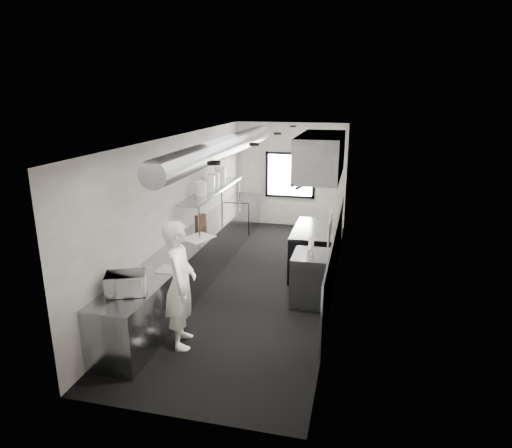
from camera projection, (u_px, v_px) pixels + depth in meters
The scene contains 35 objects.
floor at pixel (256, 280), 8.87m from camera, with size 3.00×8.00×0.01m, color black.
ceiling at pixel (256, 136), 8.08m from camera, with size 3.00×8.00×0.01m, color silver.
wall_back at pixel (290, 175), 12.21m from camera, with size 3.00×0.02×2.80m, color silver.
wall_front at pixel (169, 306), 4.74m from camera, with size 3.00×0.02×2.80m, color silver.
wall_left at pixel (182, 207), 8.81m from camera, with size 0.02×8.00×2.80m, color silver.
wall_right at pixel (337, 217), 8.14m from camera, with size 0.02×8.00×2.80m, color silver.
wall_cladding at pixel (335, 255), 8.67m from camera, with size 0.03×5.50×1.10m, color gray.
hvac_duct at pixel (226, 147), 8.68m from camera, with size 0.40×0.40×6.40m, color gray.
service_window at pixel (290, 175), 12.18m from camera, with size 1.36×0.05×1.25m.
exhaust_hood at pixel (321, 156), 8.61m from camera, with size 0.81×2.20×0.88m.
prep_counter at pixel (191, 263), 8.53m from camera, with size 0.70×6.00×0.90m, color gray.
pass_shelf at pixel (213, 191), 9.63m from camera, with size 0.45×3.00×0.68m.
range at pixel (314, 250), 9.16m from camera, with size 0.88×1.60×0.94m.
bottle_station at pixel (311, 278), 7.83m from camera, with size 0.65×0.80×0.90m, color gray.
far_work_table at pixel (242, 214), 11.98m from camera, with size 0.70×1.20×0.90m, color gray.
notice_sheet_a at pixel (331, 224), 6.97m from camera, with size 0.02×0.28×0.38m, color white.
notice_sheet_b at pixel (329, 234), 6.66m from camera, with size 0.02×0.28×0.38m, color white.
line_cook at pixel (180, 285), 6.39m from camera, with size 0.68×0.45×1.88m, color white.
microwave at pixel (126, 284), 6.15m from camera, with size 0.50×0.38×0.30m, color white.
deli_tub_a at pixel (124, 281), 6.48m from camera, with size 0.13×0.13×0.09m, color #9FAB9D.
deli_tub_b at pixel (140, 270), 6.87m from camera, with size 0.14×0.14×0.10m, color #9FAB9D.
newspaper at pixel (167, 269), 7.03m from camera, with size 0.28×0.35×0.01m, color white.
small_plate at pixel (175, 259), 7.46m from camera, with size 0.18×0.18×0.01m, color white.
pastry at pixel (175, 256), 7.44m from camera, with size 0.09×0.09×0.09m, color tan.
cutting_board at pixel (198, 238), 8.54m from camera, with size 0.43×0.58×0.02m, color silver.
knife_block at pixel (201, 221), 9.22m from camera, with size 0.11×0.24×0.26m, color #4D301B.
plate_stack_a at pixel (201, 189), 9.00m from camera, with size 0.23×0.23×0.27m, color white.
plate_stack_b at pixel (209, 183), 9.41m from camera, with size 0.25×0.25×0.32m, color white.
plate_stack_c at pixel (214, 181), 9.63m from camera, with size 0.24×0.24×0.34m, color white.
plate_stack_d at pixel (220, 175), 10.12m from camera, with size 0.25×0.25×0.38m, color white.
squeeze_bottle_a at pixel (308, 255), 7.40m from camera, with size 0.07×0.07×0.20m, color silver.
squeeze_bottle_b at pixel (308, 252), 7.56m from camera, with size 0.05×0.05×0.16m, color silver.
squeeze_bottle_c at pixel (311, 249), 7.65m from camera, with size 0.06×0.06×0.19m, color silver.
squeeze_bottle_d at pixel (312, 246), 7.83m from camera, with size 0.06×0.06×0.19m, color silver.
squeeze_bottle_e at pixel (310, 243), 8.01m from camera, with size 0.06×0.06×0.17m, color silver.
Camera 1 is at (1.89, -7.98, 3.56)m, focal length 31.62 mm.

